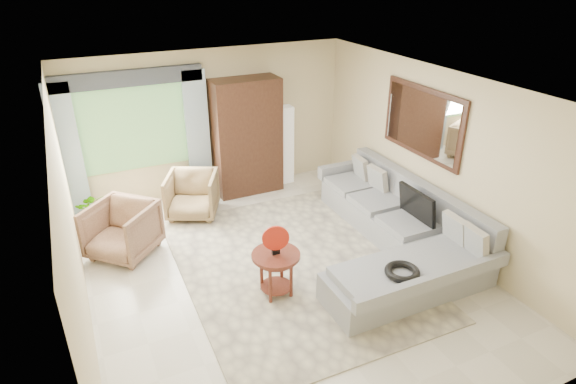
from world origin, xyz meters
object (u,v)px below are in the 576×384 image
tv_screen (417,205)px  armoire (247,137)px  sectional_sofa (397,233)px  floor_lamp (286,145)px  armchair_right (192,195)px  coffee_table (276,273)px  potted_plant (94,209)px  armchair_left (122,230)px

tv_screen → armoire: (-1.50, 2.95, 0.33)m
sectional_sofa → floor_lamp: size_ratio=2.31×
sectional_sofa → tv_screen: bearing=-11.2°
sectional_sofa → armchair_right: bearing=135.9°
floor_lamp → tv_screen: bearing=-76.9°
tv_screen → coffee_table: tv_screen is taller
potted_plant → armoire: 2.86m
armoire → potted_plant: bearing=-176.1°
sectional_sofa → potted_plant: sectional_sofa is taller
armchair_right → floor_lamp: bearing=42.2°
tv_screen → coffee_table: (-2.32, -0.15, -0.40)m
armoire → sectional_sofa: bearing=-66.9°
coffee_table → tv_screen: bearing=3.8°
tv_screen → sectional_sofa: bearing=168.8°
sectional_sofa → armchair_left: size_ratio=3.93×
tv_screen → armchair_left: 4.30m
armchair_left → armchair_right: 1.44m
tv_screen → armchair_right: 3.65m
coffee_table → armoire: 3.29m
coffee_table → armoire: (0.82, 3.10, 0.73)m
coffee_table → armoire: size_ratio=0.29×
coffee_table → potted_plant: (-1.93, 2.91, -0.03)m
tv_screen → potted_plant: size_ratio=1.26×
coffee_table → floor_lamp: bearing=62.9°
tv_screen → armchair_left: tv_screen is taller
armchair_right → coffee_table: bearing=-55.5°
potted_plant → floor_lamp: bearing=4.0°
armchair_left → armoire: bearing=71.7°
coffee_table → floor_lamp: floor_lamp is taller
potted_plant → coffee_table: bearing=-56.4°
armchair_left → armoire: (2.45, 1.28, 0.65)m
armchair_right → armoire: size_ratio=0.39×
armchair_left → armchair_right: (1.24, 0.74, -0.03)m
armchair_right → potted_plant: (-1.54, 0.35, -0.08)m
tv_screen → armchair_right: size_ratio=0.90×
coffee_table → armoire: armoire is taller
armchair_right → armoire: (1.21, 0.53, 0.68)m
coffee_table → armchair_right: armchair_right is taller
armchair_left → potted_plant: (-0.30, 1.09, -0.11)m
armchair_left → coffee_table: bearing=-4.1°
sectional_sofa → armoire: armoire is taller
armoire → armchair_right: bearing=-156.2°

